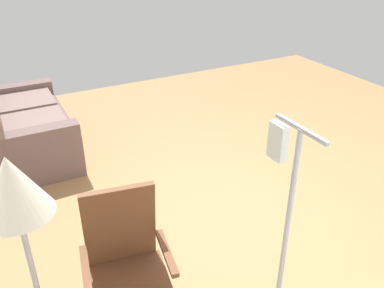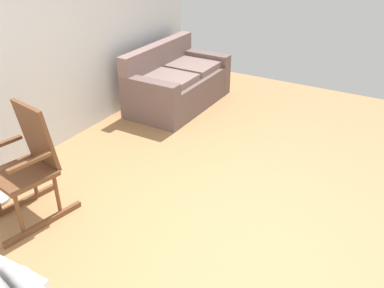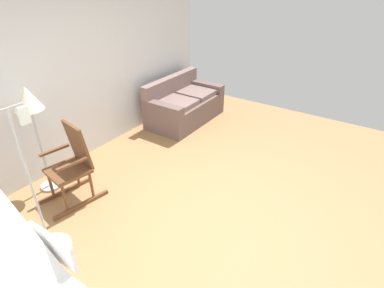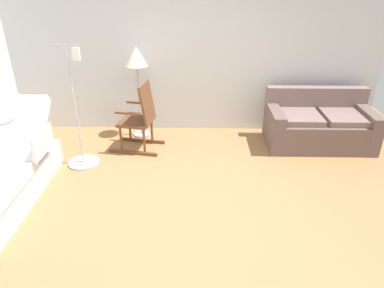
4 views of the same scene
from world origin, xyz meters
TOP-DOWN VIEW (x-y plane):
  - ground_plane at (0.00, 0.00)m, footprint 7.45×7.45m
  - back_wall at (0.00, 2.37)m, footprint 6.16×0.10m
  - couch at (2.02, 1.74)m, footprint 1.60×0.85m
  - rocking_chair at (-0.75, 1.52)m, footprint 0.83×0.60m

SIDE VIEW (x-z plane):
  - ground_plane at x=0.00m, z-range 0.00..0.00m
  - couch at x=2.02m, z-range -0.12..0.73m
  - rocking_chair at x=-0.75m, z-range -0.02..1.03m
  - back_wall at x=0.00m, z-range 0.00..2.70m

